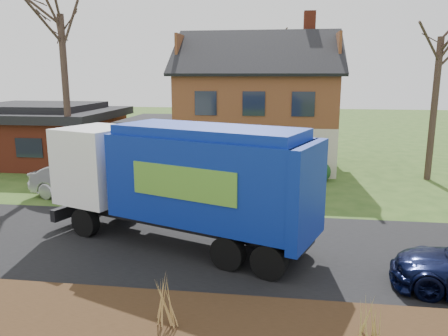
# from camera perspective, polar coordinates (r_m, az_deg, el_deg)

# --- Properties ---
(ground) EXTENTS (120.00, 120.00, 0.00)m
(ground) POSITION_cam_1_polar(r_m,az_deg,el_deg) (14.76, -7.00, -9.98)
(ground) COLOR #2A4818
(ground) RESTS_ON ground
(road) EXTENTS (80.00, 7.00, 0.02)m
(road) POSITION_cam_1_polar(r_m,az_deg,el_deg) (14.76, -7.00, -9.94)
(road) COLOR black
(road) RESTS_ON ground
(mulch_verge) EXTENTS (80.00, 3.50, 0.30)m
(mulch_verge) POSITION_cam_1_polar(r_m,az_deg,el_deg) (10.22, -15.01, -20.14)
(mulch_verge) COLOR black
(mulch_verge) RESTS_ON ground
(main_house) EXTENTS (12.95, 8.95, 9.26)m
(main_house) POSITION_cam_1_polar(r_m,az_deg,el_deg) (27.24, 3.36, 8.96)
(main_house) COLOR beige
(main_house) RESTS_ON ground
(ranch_house) EXTENTS (9.80, 8.20, 3.70)m
(ranch_house) POSITION_cam_1_polar(r_m,az_deg,el_deg) (30.72, -22.89, 4.24)
(ranch_house) COLOR maroon
(ranch_house) RESTS_ON ground
(garbage_truck) EXTENTS (9.57, 5.62, 3.98)m
(garbage_truck) POSITION_cam_1_polar(r_m,az_deg,el_deg) (14.15, -5.43, -1.15)
(garbage_truck) COLOR black
(garbage_truck) RESTS_ON ground
(silver_sedan) EXTENTS (5.17, 2.73, 1.62)m
(silver_sedan) POSITION_cam_1_polar(r_m,az_deg,el_deg) (20.74, -17.86, -1.62)
(silver_sedan) COLOR #9C9DA3
(silver_sedan) RESTS_ON ground
(tree_front_east) EXTENTS (3.80, 3.80, 10.57)m
(tree_front_east) POSITION_cam_1_polar(r_m,az_deg,el_deg) (25.49, 26.78, 17.79)
(tree_front_east) COLOR #3C2C24
(tree_front_east) RESTS_ON ground
(tree_back) EXTENTS (3.25, 3.25, 10.30)m
(tree_back) POSITION_cam_1_polar(r_m,az_deg,el_deg) (35.02, 5.66, 17.10)
(tree_back) COLOR #3C2E24
(tree_back) RESTS_ON ground
(grass_clump_mid) EXTENTS (0.39, 0.32, 1.09)m
(grass_clump_mid) POSITION_cam_1_polar(r_m,az_deg,el_deg) (9.75, -7.70, -16.75)
(grass_clump_mid) COLOR #A8824A
(grass_clump_mid) RESTS_ON mulch_verge
(grass_clump_east) EXTENTS (0.35, 0.28, 0.86)m
(grass_clump_east) POSITION_cam_1_polar(r_m,az_deg,el_deg) (9.73, 18.58, -18.15)
(grass_clump_east) COLOR #A49148
(grass_clump_east) RESTS_ON mulch_verge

